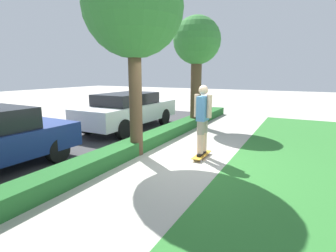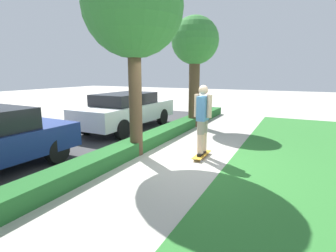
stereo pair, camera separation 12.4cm
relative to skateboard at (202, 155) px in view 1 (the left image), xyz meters
name	(u,v)px [view 1 (the left image)]	position (x,y,z in m)	size (l,w,h in m)	color
ground_plane	(185,161)	(-0.47, 0.26, -0.07)	(60.00, 60.00, 0.00)	#ADA89E
grass_lawn_strip	(320,183)	(-0.47, -2.74, -0.07)	(16.28, 4.00, 0.01)	#2D702D
street_asphalt	(68,142)	(-0.47, 4.46, -0.07)	(16.28, 5.00, 0.01)	#38383A
hedge_row	(134,147)	(-0.47, 1.86, 0.11)	(16.28, 0.60, 0.36)	#236028
skateboard	(202,155)	(0.00, 0.00, 0.00)	(0.90, 0.24, 0.09)	gold
skater_person	(203,118)	(0.00, 0.00, 0.99)	(0.52, 0.47, 1.83)	black
tree_mid	(133,8)	(-0.54, 1.71, 3.73)	(2.55, 2.55, 5.13)	brown
tree_far	(197,44)	(3.86, 1.72, 3.27)	(1.90, 1.90, 4.45)	brown
parked_car_middle	(129,110)	(2.09, 3.87, 0.71)	(4.73, 1.82, 1.44)	silver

